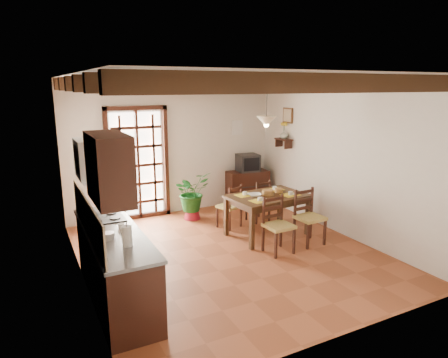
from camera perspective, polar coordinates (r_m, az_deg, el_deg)
ground_plane at (r=6.61m, az=0.82°, el=-10.55°), size 5.00×5.00×0.00m
room_shell at (r=6.11m, az=0.87°, el=5.22°), size 4.52×5.02×2.81m
ceiling_beams at (r=6.05m, az=0.90°, el=13.44°), size 4.50×4.34×0.20m
french_door at (r=8.19m, az=-12.22°, el=2.44°), size 1.26×0.11×2.32m
kitchen_counter at (r=5.30m, az=-15.36°, el=-11.70°), size 0.64×2.25×1.38m
upper_cabinet at (r=4.20m, az=-16.10°, el=1.49°), size 0.35×0.80×0.70m
range_hood at (r=5.44m, az=-18.35°, el=2.67°), size 0.38×0.60×0.54m
counter_items at (r=5.21m, az=-15.89°, el=-6.45°), size 0.50×1.43×0.25m
dining_table at (r=7.21m, az=6.24°, el=-3.04°), size 1.47×1.03×0.75m
chair_near_left at (r=6.61m, az=7.72°, el=-7.99°), size 0.45×0.43×0.92m
chair_near_right at (r=7.05m, az=12.04°, el=-6.72°), size 0.46×0.44×0.95m
chair_far_left at (r=7.68m, az=0.81°, el=-5.01°), size 0.49×0.48×0.84m
chair_far_right at (r=8.07m, az=4.90°, el=-4.14°), size 0.44×0.43×0.85m
table_setting at (r=7.18m, az=6.26°, el=-2.08°), size 1.01×0.67×0.09m
table_bowl at (r=7.07m, az=4.45°, el=-2.30°), size 0.27×0.27×0.05m
sideboard at (r=9.08m, az=3.38°, el=-1.29°), size 0.96×0.51×0.79m
crt_tv at (r=8.95m, az=3.45°, el=2.32°), size 0.49×0.46×0.39m
fuse_box at (r=9.00m, az=1.93°, el=7.37°), size 0.25×0.03×0.32m
plant_pot at (r=8.21m, az=-4.57°, el=-4.97°), size 0.34×0.34×0.20m
potted_plant at (r=8.08m, az=-4.63°, el=-1.87°), size 2.22×2.04×2.07m
wall_shelf at (r=8.62m, az=8.51°, el=5.37°), size 0.20×0.42×0.20m
shelf_vase at (r=8.61m, az=8.55°, el=6.29°), size 0.15×0.15×0.15m
shelf_flowers at (r=8.58m, az=8.59°, el=7.67°), size 0.14×0.14×0.36m
framed_picture at (r=8.62m, az=9.09°, el=8.96°), size 0.03×0.32×0.32m
pendant_lamp at (r=7.04m, az=6.08°, el=8.35°), size 0.36×0.36×0.84m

